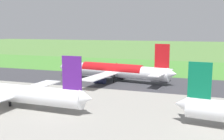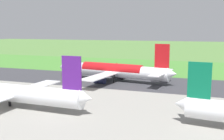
{
  "view_description": "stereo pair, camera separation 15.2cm",
  "coord_description": "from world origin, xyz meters",
  "px_view_note": "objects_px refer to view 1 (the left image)",
  "views": [
    {
      "loc": [
        -29.95,
        103.37,
        21.12
      ],
      "look_at": [
        6.64,
        0.0,
        4.5
      ],
      "focal_mm": 42.91,
      "sensor_mm": 36.0,
      "label": 1
    },
    {
      "loc": [
        -30.09,
        103.32,
        21.12
      ],
      "look_at": [
        6.64,
        0.0,
        4.5
      ],
      "focal_mm": 42.91,
      "sensor_mm": 36.0,
      "label": 2
    }
  ],
  "objects_px": {
    "airliner_main": "(113,70)",
    "traffic_cone_orange": "(109,66)",
    "no_stopping_sign": "(117,65)",
    "service_car_ops": "(204,98)",
    "airliner_parked_mid": "(10,92)"
  },
  "relations": [
    {
      "from": "service_car_ops",
      "to": "no_stopping_sign",
      "type": "xyz_separation_m",
      "value": [
        47.52,
        -59.21,
        0.66
      ]
    },
    {
      "from": "service_car_ops",
      "to": "traffic_cone_orange",
      "type": "height_order",
      "value": "service_car_ops"
    },
    {
      "from": "airliner_main",
      "to": "service_car_ops",
      "type": "bearing_deg",
      "value": 150.55
    },
    {
      "from": "service_car_ops",
      "to": "traffic_cone_orange",
      "type": "xyz_separation_m",
      "value": [
        52.88,
        -60.93,
        -0.57
      ]
    },
    {
      "from": "airliner_main",
      "to": "traffic_cone_orange",
      "type": "bearing_deg",
      "value": -67.58
    },
    {
      "from": "airliner_parked_mid",
      "to": "traffic_cone_orange",
      "type": "bearing_deg",
      "value": -88.32
    },
    {
      "from": "airliner_main",
      "to": "traffic_cone_orange",
      "type": "distance_m",
      "value": 44.01
    },
    {
      "from": "airliner_parked_mid",
      "to": "service_car_ops",
      "type": "bearing_deg",
      "value": -154.01
    },
    {
      "from": "service_car_ops",
      "to": "no_stopping_sign",
      "type": "height_order",
      "value": "no_stopping_sign"
    },
    {
      "from": "airliner_main",
      "to": "no_stopping_sign",
      "type": "height_order",
      "value": "airliner_main"
    },
    {
      "from": "no_stopping_sign",
      "to": "airliner_main",
      "type": "bearing_deg",
      "value": 106.3
    },
    {
      "from": "airliner_parked_mid",
      "to": "traffic_cone_orange",
      "type": "distance_m",
      "value": 85.61
    },
    {
      "from": "service_car_ops",
      "to": "no_stopping_sign",
      "type": "relative_size",
      "value": 1.74
    },
    {
      "from": "service_car_ops",
      "to": "no_stopping_sign",
      "type": "bearing_deg",
      "value": -51.25
    },
    {
      "from": "airliner_parked_mid",
      "to": "airliner_main",
      "type": "bearing_deg",
      "value": -107.53
    }
  ]
}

